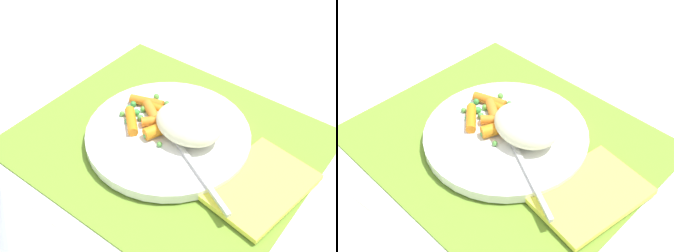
% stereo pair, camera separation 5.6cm
% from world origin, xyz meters
% --- Properties ---
extents(ground_plane, '(2.40, 2.40, 0.00)m').
position_xyz_m(ground_plane, '(0.00, 0.00, 0.00)').
color(ground_plane, white).
extents(placemat, '(0.40, 0.35, 0.01)m').
position_xyz_m(placemat, '(0.00, 0.00, 0.00)').
color(placemat, olive).
rests_on(placemat, ground_plane).
extents(plate, '(0.23, 0.23, 0.01)m').
position_xyz_m(plate, '(0.00, 0.00, 0.01)').
color(plate, white).
rests_on(plate, placemat).
extents(rice_mound, '(0.10, 0.08, 0.04)m').
position_xyz_m(rice_mound, '(-0.03, -0.01, 0.04)').
color(rice_mound, beige).
rests_on(rice_mound, plate).
extents(carrot_portion, '(0.10, 0.08, 0.02)m').
position_xyz_m(carrot_portion, '(0.04, -0.00, 0.03)').
color(carrot_portion, orange).
rests_on(carrot_portion, plate).
extents(pea_scatter, '(0.09, 0.09, 0.01)m').
position_xyz_m(pea_scatter, '(0.04, -0.01, 0.03)').
color(pea_scatter, green).
rests_on(pea_scatter, plate).
extents(fork, '(0.19, 0.10, 0.01)m').
position_xyz_m(fork, '(-0.03, 0.02, 0.02)').
color(fork, silver).
rests_on(fork, plate).
extents(wine_glass, '(0.07, 0.07, 0.17)m').
position_xyz_m(wine_glass, '(-0.03, 0.26, 0.12)').
color(wine_glass, silver).
rests_on(wine_glass, ground_plane).
extents(napkin, '(0.12, 0.15, 0.01)m').
position_xyz_m(napkin, '(-0.15, -0.00, 0.01)').
color(napkin, '#EAE54C').
rests_on(napkin, placemat).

